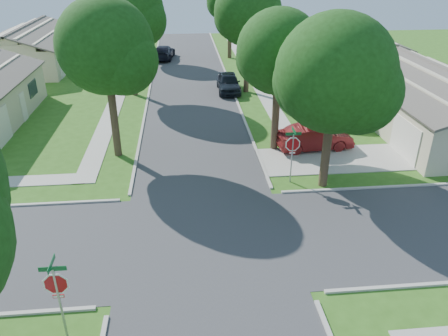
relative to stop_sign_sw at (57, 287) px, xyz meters
name	(u,v)px	position (x,y,z in m)	size (l,w,h in m)	color
ground	(206,240)	(4.70, 4.70, -2.03)	(100.00, 100.00, 0.00)	#2F5A18
road_ns	(206,240)	(4.70, 4.70, -2.03)	(7.00, 100.00, 0.02)	#333335
sidewalk_ne	(253,76)	(10.80, 30.70, -2.01)	(1.20, 40.00, 0.04)	#9E9B91
sidewalk_nw	(125,79)	(-1.40, 30.70, -2.01)	(1.20, 40.00, 0.04)	#9E9B91
driveway	(334,159)	(12.60, 11.80, -2.01)	(8.80, 3.60, 0.05)	#9E9B91
stop_sign_sw	(57,287)	(0.00, 0.00, 0.00)	(1.05, 0.80, 2.98)	gray
stop_sign_ne	(293,146)	(9.40, 9.40, 0.00)	(1.05, 0.80, 2.98)	gray
tree_e_near	(280,56)	(9.45, 13.71, 3.61)	(4.97, 4.80, 8.28)	#38281C
tree_e_mid	(248,15)	(9.46, 25.71, 4.22)	(5.59, 5.40, 9.21)	#38281C
tree_e_far	(230,1)	(9.45, 38.71, 3.95)	(5.17, 5.00, 8.72)	#38281C
tree_w_near	(107,51)	(0.06, 13.71, 4.08)	(5.38, 5.20, 8.97)	#38281C
tree_w_mid	(128,14)	(0.06, 25.71, 4.46)	(5.80, 5.60, 9.56)	#38281C
tree_w_far	(141,7)	(0.05, 38.71, 3.48)	(4.76, 4.60, 8.04)	#38281C
tree_ne_corner	(336,79)	(11.06, 8.91, 3.56)	(5.80, 5.60, 8.66)	#38281C
house_ne_near	(437,108)	(20.69, 15.70, -0.51)	(8.42, 13.60, 4.23)	#B2A98C
house_ne_far	(344,51)	(20.69, 33.70, -0.51)	(8.42, 13.60, 4.23)	#B2A98C
house_nw_far	(32,52)	(-11.29, 36.70, -0.51)	(8.42, 13.60, 4.23)	#B2A98C
car_driveway	(314,137)	(11.81, 13.40, -1.27)	(1.61, 4.60, 1.52)	maroon
car_curb_east	(228,82)	(7.90, 25.89, -1.24)	(1.87, 4.64, 1.58)	black
car_curb_west	(164,52)	(2.08, 38.93, -1.31)	(2.03, 5.00, 1.45)	black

